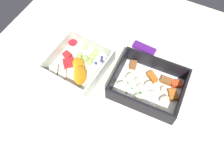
{
  "coord_description": "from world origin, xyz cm",
  "views": [
    {
      "loc": [
        14.15,
        -29.47,
        58.86
      ],
      "look_at": [
        -0.77,
        -0.25,
        4.0
      ],
      "focal_mm": 37.26,
      "sensor_mm": 36.0,
      "label": 1
    }
  ],
  "objects": [
    {
      "name": "paper_cup_liner",
      "position": [
        -21.36,
        0.06,
        2.96
      ],
      "size": [
        3.35,
        3.35,
        1.92
      ],
      "primitive_type": "cylinder",
      "color": "white",
      "rests_on": "table_surface"
    },
    {
      "name": "table_surface",
      "position": [
        0.0,
        0.0,
        1.0
      ],
      "size": [
        80.0,
        80.0,
        2.0
      ],
      "primitive_type": "cube",
      "color": "beige",
      "rests_on": "ground"
    },
    {
      "name": "fruit_bowl",
      "position": [
        -11.02,
        -1.49,
        3.74
      ],
      "size": [
        16.32,
        16.55,
        5.94
      ],
      "rotation": [
        0.0,
        0.0,
        -0.07
      ],
      "color": "silver",
      "rests_on": "table_surface"
    },
    {
      "name": "candy_bar",
      "position": [
        3.38,
        13.15,
        2.6
      ],
      "size": [
        7.11,
        2.76,
        1.2
      ],
      "primitive_type": "cube",
      "rotation": [
        0.0,
        0.0,
        -0.05
      ],
      "color": "#51197A",
      "rests_on": "table_surface"
    },
    {
      "name": "pasta_container",
      "position": [
        9.66,
        0.98,
        3.76
      ],
      "size": [
        19.09,
        15.5,
        5.69
      ],
      "rotation": [
        0.0,
        0.0,
        0.05
      ],
      "color": "white",
      "rests_on": "table_surface"
    }
  ]
}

